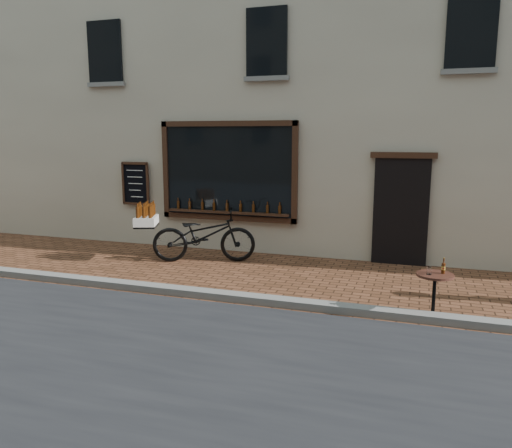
% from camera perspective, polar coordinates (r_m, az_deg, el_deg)
% --- Properties ---
extents(ground, '(90.00, 90.00, 0.00)m').
position_cam_1_polar(ground, '(7.90, 0.63, -9.55)').
color(ground, '#4C2B18').
rests_on(ground, ground).
extents(kerb, '(90.00, 0.25, 0.12)m').
position_cam_1_polar(kerb, '(8.06, 1.07, -8.69)').
color(kerb, slate).
rests_on(kerb, ground).
extents(shop_building, '(28.00, 6.20, 10.00)m').
position_cam_1_polar(shop_building, '(13.97, 9.31, 19.66)').
color(shop_building, beige).
rests_on(shop_building, ground).
extents(cargo_bicycle, '(2.59, 1.52, 1.22)m').
position_cam_1_polar(cargo_bicycle, '(10.61, -6.22, -1.21)').
color(cargo_bicycle, black).
rests_on(cargo_bicycle, ground).
extents(bistro_table, '(0.53, 0.53, 0.91)m').
position_cam_1_polar(bistro_table, '(7.76, 19.74, -6.77)').
color(bistro_table, black).
rests_on(bistro_table, ground).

